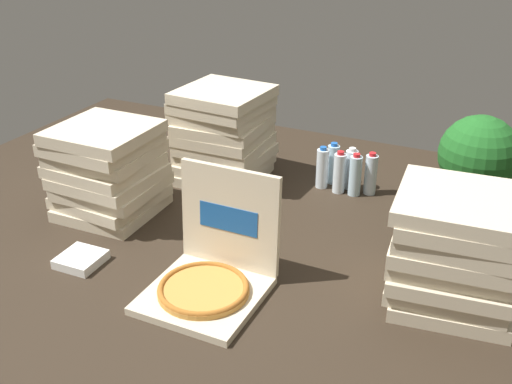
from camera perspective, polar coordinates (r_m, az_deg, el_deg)
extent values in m
cube|color=#2D2319|center=(2.45, -1.63, -3.95)|extent=(3.20, 2.40, 0.02)
cube|color=beige|center=(2.06, -4.98, -9.74)|extent=(0.38, 0.38, 0.03)
cylinder|color=#C6893D|center=(2.05, -5.00, -9.24)|extent=(0.31, 0.31, 0.02)
torus|color=#A96324|center=(2.05, -5.01, -9.03)|extent=(0.31, 0.31, 0.02)
cube|color=beige|center=(2.10, -2.50, -2.45)|extent=(0.38, 0.04, 0.38)
cube|color=#19519E|center=(2.09, -2.65, -2.58)|extent=(0.23, 0.01, 0.09)
cube|color=beige|center=(2.89, -3.17, 1.81)|extent=(0.38, 0.38, 0.05)
cube|color=#19519E|center=(2.88, -3.18, 2.28)|extent=(0.25, 0.07, 0.00)
cube|color=beige|center=(2.87, -3.00, 2.71)|extent=(0.38, 0.38, 0.05)
cube|color=beige|center=(2.86, -2.88, 3.66)|extent=(0.39, 0.39, 0.05)
cube|color=beige|center=(2.85, -2.98, 4.60)|extent=(0.39, 0.39, 0.05)
cube|color=#19519E|center=(2.84, -2.99, 5.09)|extent=(0.25, 0.08, 0.00)
cube|color=beige|center=(2.83, -3.18, 5.52)|extent=(0.39, 0.39, 0.05)
cube|color=beige|center=(2.81, -3.09, 6.44)|extent=(0.39, 0.39, 0.05)
cube|color=#19519E|center=(2.80, -3.10, 6.94)|extent=(0.25, 0.08, 0.00)
cube|color=beige|center=(2.80, -3.24, 7.44)|extent=(0.39, 0.39, 0.05)
cube|color=beige|center=(2.78, -3.23, 8.33)|extent=(0.40, 0.40, 0.05)
cube|color=#19519E|center=(2.77, -3.25, 8.84)|extent=(0.25, 0.08, 0.00)
cube|color=beige|center=(2.76, -3.11, 9.24)|extent=(0.40, 0.40, 0.05)
cube|color=beige|center=(2.65, -13.48, -1.33)|extent=(0.39, 0.39, 0.05)
cube|color=beige|center=(2.64, -13.61, -0.36)|extent=(0.40, 0.40, 0.05)
cube|color=#19519E|center=(2.62, -13.67, 0.14)|extent=(0.25, 0.08, 0.00)
cube|color=beige|center=(2.61, -13.45, 0.57)|extent=(0.39, 0.39, 0.05)
cube|color=beige|center=(2.58, -13.79, 1.47)|extent=(0.38, 0.38, 0.05)
cube|color=beige|center=(2.58, -14.14, 2.54)|extent=(0.39, 0.39, 0.05)
cube|color=beige|center=(2.56, -14.02, 3.63)|extent=(0.39, 0.39, 0.05)
cube|color=#19519E|center=(2.55, -14.09, 4.17)|extent=(0.25, 0.08, 0.00)
cube|color=beige|center=(2.54, -14.42, 4.52)|extent=(0.38, 0.38, 0.05)
cube|color=#19519E|center=(2.53, -14.49, 5.07)|extent=(0.25, 0.07, 0.00)
cube|color=beige|center=(2.51, -14.31, 5.50)|extent=(0.38, 0.38, 0.05)
cube|color=beige|center=(2.15, 17.90, -9.16)|extent=(0.42, 0.42, 0.05)
cube|color=#19519E|center=(2.13, 17.99, -8.59)|extent=(0.25, 0.10, 0.00)
cube|color=beige|center=(2.13, 17.74, -7.93)|extent=(0.41, 0.41, 0.05)
cube|color=beige|center=(2.09, 17.89, -7.01)|extent=(0.42, 0.42, 0.05)
cube|color=beige|center=(2.08, 17.95, -5.59)|extent=(0.42, 0.42, 0.05)
cube|color=#19519E|center=(2.07, 18.05, -4.98)|extent=(0.25, 0.10, 0.00)
cube|color=beige|center=(2.04, 18.23, -4.65)|extent=(0.41, 0.41, 0.05)
cube|color=#19519E|center=(2.03, 18.33, -4.03)|extent=(0.25, 0.09, 0.00)
cube|color=beige|center=(2.02, 18.76, -3.49)|extent=(0.40, 0.40, 0.05)
cube|color=beige|center=(2.00, 18.98, -2.32)|extent=(0.41, 0.41, 0.05)
cube|color=beige|center=(1.98, 18.75, -0.98)|extent=(0.40, 0.40, 0.05)
cylinder|color=white|center=(2.75, 7.92, 1.77)|extent=(0.06, 0.06, 0.19)
cylinder|color=red|center=(2.71, 8.05, 3.69)|extent=(0.03, 0.03, 0.02)
cylinder|color=white|center=(2.79, 9.00, 2.10)|extent=(0.06, 0.06, 0.19)
cylinder|color=white|center=(2.75, 9.15, 4.00)|extent=(0.03, 0.03, 0.02)
cylinder|color=silver|center=(2.73, 9.39, 1.52)|extent=(0.06, 0.06, 0.19)
cylinder|color=red|center=(2.69, 9.55, 3.45)|extent=(0.03, 0.03, 0.02)
cylinder|color=silver|center=(2.84, 7.32, 2.62)|extent=(0.06, 0.06, 0.19)
cylinder|color=blue|center=(2.80, 7.43, 4.50)|extent=(0.03, 0.03, 0.02)
cylinder|color=silver|center=(2.76, 10.84, 1.61)|extent=(0.06, 0.06, 0.19)
cylinder|color=red|center=(2.72, 11.01, 3.53)|extent=(0.03, 0.03, 0.02)
cylinder|color=white|center=(2.79, 6.31, 2.23)|extent=(0.06, 0.06, 0.19)
cylinder|color=blue|center=(2.75, 6.41, 4.13)|extent=(0.03, 0.03, 0.02)
cylinder|color=#513323|center=(2.76, 19.73, -0.39)|extent=(0.18, 0.18, 0.11)
sphere|color=#1D5D20|center=(2.68, 20.37, 3.39)|extent=(0.33, 0.33, 0.33)
cube|color=white|center=(2.33, -16.28, -6.16)|extent=(0.16, 0.16, 0.04)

